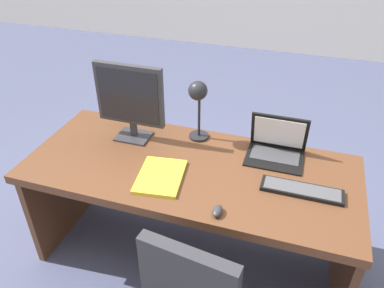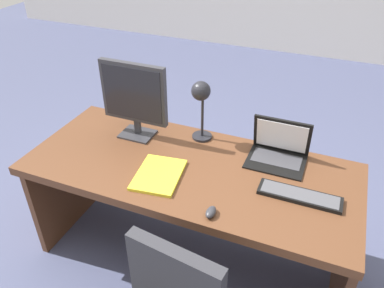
{
  "view_description": "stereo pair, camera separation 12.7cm",
  "coord_description": "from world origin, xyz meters",
  "px_view_note": "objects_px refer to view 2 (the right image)",
  "views": [
    {
      "loc": [
        0.52,
        -1.57,
        1.96
      ],
      "look_at": [
        0.0,
        0.04,
        0.84
      ],
      "focal_mm": 35.33,
      "sensor_mm": 36.0,
      "label": 1
    },
    {
      "loc": [
        0.64,
        -1.52,
        1.96
      ],
      "look_at": [
        0.0,
        0.04,
        0.84
      ],
      "focal_mm": 35.33,
      "sensor_mm": 36.0,
      "label": 2
    }
  ],
  "objects_px": {
    "monitor": "(134,96)",
    "mouse": "(211,212)",
    "desk": "(192,187)",
    "keyboard": "(300,196)",
    "desk_lamp": "(201,99)",
    "book": "(159,175)",
    "laptop": "(279,147)"
  },
  "relations": [
    {
      "from": "mouse",
      "to": "book",
      "type": "height_order",
      "value": "mouse"
    },
    {
      "from": "desk",
      "to": "monitor",
      "type": "relative_size",
      "value": 3.89
    },
    {
      "from": "laptop",
      "to": "desk_lamp",
      "type": "distance_m",
      "value": 0.51
    },
    {
      "from": "monitor",
      "to": "book",
      "type": "xyz_separation_m",
      "value": [
        0.3,
        -0.31,
        -0.26
      ]
    },
    {
      "from": "mouse",
      "to": "book",
      "type": "bearing_deg",
      "value": 154.45
    },
    {
      "from": "desk",
      "to": "monitor",
      "type": "bearing_deg",
      "value": 162.76
    },
    {
      "from": "desk_lamp",
      "to": "book",
      "type": "height_order",
      "value": "desk_lamp"
    },
    {
      "from": "desk",
      "to": "mouse",
      "type": "height_order",
      "value": "mouse"
    },
    {
      "from": "keyboard",
      "to": "mouse",
      "type": "bearing_deg",
      "value": -142.17
    },
    {
      "from": "desk",
      "to": "monitor",
      "type": "xyz_separation_m",
      "value": [
        -0.42,
        0.13,
        0.45
      ]
    },
    {
      "from": "desk_lamp",
      "to": "keyboard",
      "type": "bearing_deg",
      "value": -25.48
    },
    {
      "from": "mouse",
      "to": "book",
      "type": "relative_size",
      "value": 0.24
    },
    {
      "from": "monitor",
      "to": "mouse",
      "type": "relative_size",
      "value": 5.83
    },
    {
      "from": "desk",
      "to": "laptop",
      "type": "height_order",
      "value": "laptop"
    },
    {
      "from": "monitor",
      "to": "desk_lamp",
      "type": "xyz_separation_m",
      "value": [
        0.38,
        0.1,
        0.01
      ]
    },
    {
      "from": "desk",
      "to": "laptop",
      "type": "xyz_separation_m",
      "value": [
        0.43,
        0.22,
        0.25
      ]
    },
    {
      "from": "laptop",
      "to": "keyboard",
      "type": "distance_m",
      "value": 0.35
    },
    {
      "from": "monitor",
      "to": "keyboard",
      "type": "height_order",
      "value": "monitor"
    },
    {
      "from": "laptop",
      "to": "mouse",
      "type": "distance_m",
      "value": 0.61
    },
    {
      "from": "monitor",
      "to": "book",
      "type": "bearing_deg",
      "value": -46.06
    },
    {
      "from": "book",
      "to": "desk_lamp",
      "type": "bearing_deg",
      "value": 79.76
    },
    {
      "from": "book",
      "to": "monitor",
      "type": "bearing_deg",
      "value": 133.94
    },
    {
      "from": "keyboard",
      "to": "laptop",
      "type": "bearing_deg",
      "value": 119.43
    },
    {
      "from": "desk",
      "to": "laptop",
      "type": "relative_size",
      "value": 5.75
    },
    {
      "from": "laptop",
      "to": "desk_lamp",
      "type": "relative_size",
      "value": 0.83
    },
    {
      "from": "desk",
      "to": "desk_lamp",
      "type": "height_order",
      "value": "desk_lamp"
    },
    {
      "from": "keyboard",
      "to": "mouse",
      "type": "height_order",
      "value": "mouse"
    },
    {
      "from": "keyboard",
      "to": "book",
      "type": "relative_size",
      "value": 1.21
    },
    {
      "from": "monitor",
      "to": "laptop",
      "type": "height_order",
      "value": "monitor"
    },
    {
      "from": "monitor",
      "to": "desk_lamp",
      "type": "height_order",
      "value": "monitor"
    },
    {
      "from": "monitor",
      "to": "desk_lamp",
      "type": "relative_size",
      "value": 1.23
    },
    {
      "from": "desk",
      "to": "keyboard",
      "type": "bearing_deg",
      "value": -7.04
    }
  ]
}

